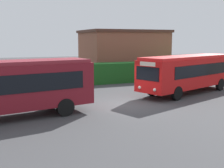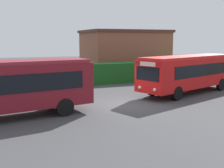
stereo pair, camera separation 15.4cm
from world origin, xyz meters
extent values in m
plane|color=#424244|center=(0.00, 0.00, 0.00)|extent=(111.87, 111.87, 0.00)
cube|color=maroon|center=(-7.37, -0.90, 1.72)|extent=(9.55, 3.96, 2.34)
cube|color=maroon|center=(-7.37, -0.90, 2.99)|extent=(9.25, 3.72, 0.20)
cube|color=black|center=(-6.87, -2.03, 2.00)|extent=(7.13, 1.31, 0.94)
cube|color=black|center=(-7.29, 0.34, 2.00)|extent=(7.13, 1.31, 0.94)
cylinder|color=black|center=(-4.35, -1.46, 0.50)|extent=(1.03, 0.45, 1.00)
cylinder|color=black|center=(-4.73, 0.67, 0.50)|extent=(1.03, 0.45, 1.00)
cube|color=red|center=(6.33, 1.85, 1.65)|extent=(10.03, 5.60, 2.21)
cube|color=red|center=(6.33, 1.85, 2.86)|extent=(9.69, 5.32, 0.20)
cube|color=black|center=(7.03, 0.79, 1.92)|extent=(7.20, 2.62, 0.88)
cube|color=black|center=(6.19, 3.11, 1.92)|extent=(7.20, 2.62, 0.88)
cube|color=black|center=(1.71, 0.19, 1.92)|extent=(0.71, 1.89, 0.93)
cube|color=silver|center=(1.71, 0.19, 2.58)|extent=(0.49, 1.28, 0.28)
cylinder|color=black|center=(3.85, -0.23, 0.50)|extent=(1.04, 0.60, 1.00)
cylinder|color=black|center=(3.10, 1.88, 0.50)|extent=(1.04, 0.60, 1.00)
cylinder|color=black|center=(9.56, 1.82, 0.50)|extent=(1.04, 0.60, 1.00)
cylinder|color=black|center=(8.81, 3.93, 0.50)|extent=(1.04, 0.60, 1.00)
sphere|color=silver|center=(1.92, -0.45, 0.90)|extent=(0.22, 0.22, 0.22)
sphere|color=silver|center=(1.47, 0.82, 0.90)|extent=(0.22, 0.22, 0.22)
cube|color=#1B591F|center=(0.00, 9.26, 0.98)|extent=(67.94, 1.65, 1.97)
cube|color=brown|center=(6.81, 15.34, 2.51)|extent=(9.15, 7.18, 5.01)
cube|color=#4C2D23|center=(6.81, 15.34, 5.16)|extent=(9.52, 7.47, 0.30)
cone|color=orange|center=(12.84, 5.95, 0.30)|extent=(0.36, 0.36, 0.60)
camera|label=1|loc=(-7.96, -16.98, 4.19)|focal=46.79mm
camera|label=2|loc=(-7.81, -17.04, 4.19)|focal=46.79mm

